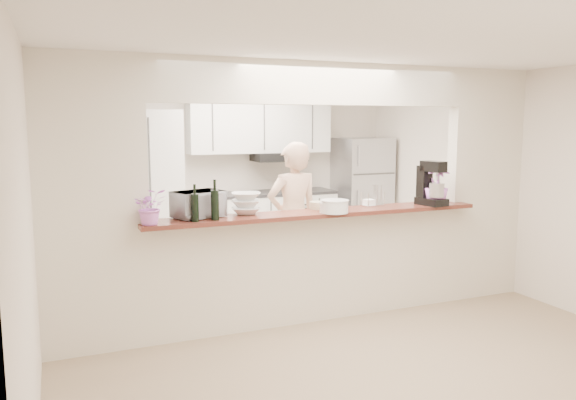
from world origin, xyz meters
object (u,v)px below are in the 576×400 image
toaster_oven (198,204)px  person (293,220)px  refrigerator (362,193)px  stand_mixer (431,185)px

toaster_oven → person: person is taller
refrigerator → toaster_oven: size_ratio=3.95×
stand_mixer → refrigerator: bearing=73.8°
refrigerator → person: (-1.95, -1.85, 0.01)m
toaster_oven → stand_mixer: size_ratio=0.94×
refrigerator → toaster_oven: refrigerator is taller
refrigerator → stand_mixer: size_ratio=3.73×
stand_mixer → person: bearing=141.3°
toaster_oven → stand_mixer: 2.41m
stand_mixer → toaster_oven: bearing=175.9°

